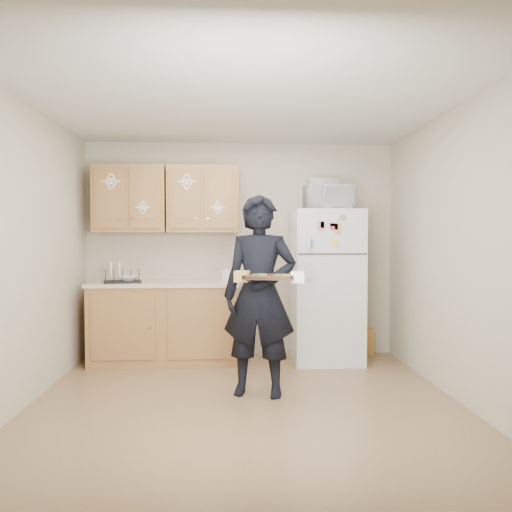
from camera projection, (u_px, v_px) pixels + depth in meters
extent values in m
plane|color=brown|center=(246.00, 404.00, 4.15)|extent=(3.60, 3.60, 0.00)
plane|color=beige|center=(245.00, 101.00, 4.06)|extent=(3.60, 3.60, 0.00)
cube|color=#B2A890|center=(241.00, 250.00, 5.90)|extent=(3.60, 0.04, 2.50)
cube|color=#B2A890|center=(258.00, 267.00, 2.31)|extent=(3.60, 0.04, 2.50)
cube|color=#B2A890|center=(22.00, 255.00, 4.01)|extent=(0.04, 3.60, 2.50)
cube|color=#B2A890|center=(459.00, 254.00, 4.20)|extent=(0.04, 3.60, 2.50)
cube|color=silver|center=(326.00, 286.00, 5.60)|extent=(0.75, 0.70, 1.70)
cube|color=olive|center=(165.00, 324.00, 5.57)|extent=(1.60, 0.60, 0.86)
cube|color=beige|center=(165.00, 284.00, 5.55)|extent=(1.64, 0.64, 0.04)
cube|color=olive|center=(130.00, 199.00, 5.63)|extent=(0.80, 0.33, 0.75)
cube|color=olive|center=(203.00, 200.00, 5.67)|extent=(0.80, 0.33, 0.75)
cube|color=gold|center=(365.00, 342.00, 5.89)|extent=(0.20, 0.07, 0.32)
imported|color=black|center=(260.00, 295.00, 4.38)|extent=(0.72, 0.55, 1.77)
cube|color=black|center=(270.00, 278.00, 4.09)|extent=(0.46, 0.38, 0.04)
cylinder|color=yellow|center=(257.00, 276.00, 4.04)|extent=(0.14, 0.14, 0.02)
cylinder|color=yellow|center=(280.00, 277.00, 4.00)|extent=(0.14, 0.14, 0.02)
cylinder|color=yellow|center=(260.00, 275.00, 4.17)|extent=(0.14, 0.14, 0.02)
cylinder|color=yellow|center=(282.00, 275.00, 4.14)|extent=(0.14, 0.14, 0.02)
imported|color=silver|center=(328.00, 197.00, 5.51)|extent=(0.54, 0.41, 0.27)
cube|color=#B3B3BA|center=(323.00, 182.00, 5.54)|extent=(0.32, 0.23, 0.07)
cube|color=black|center=(122.00, 275.00, 5.46)|extent=(0.45, 0.38, 0.16)
imported|color=white|center=(129.00, 278.00, 5.47)|extent=(0.21, 0.21, 0.05)
imported|color=silver|center=(227.00, 273.00, 5.48)|extent=(0.10, 0.10, 0.20)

